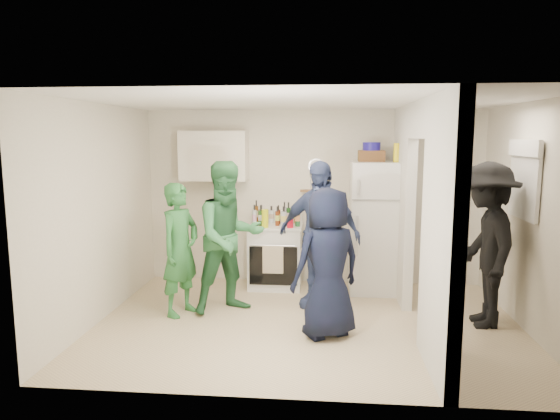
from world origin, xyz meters
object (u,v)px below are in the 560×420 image
object	(u,v)px
person_denim	(319,235)
blue_bowl	(372,146)
stove	(276,256)
person_green_left	(180,249)
person_green_center	(229,237)
person_nook	(486,245)
fridge	(377,227)
person_navy	(328,263)
wicker_basket	(371,156)
yellow_cup_stack_top	(397,153)

from	to	relation	value
person_denim	blue_bowl	bearing A→B (deg)	72.11
stove	blue_bowl	bearing A→B (deg)	0.88
person_green_left	person_green_center	bearing A→B (deg)	-49.37
person_denim	person_nook	bearing A→B (deg)	9.47
stove	fridge	distance (m)	1.47
stove	person_denim	size ratio (longest dim) A/B	0.49
person_green_left	person_navy	size ratio (longest dim) A/B	0.99
blue_bowl	person_green_center	xyz separation A→B (m)	(-1.76, -1.05, -1.07)
person_green_left	fridge	bearing A→B (deg)	-39.59
wicker_basket	stove	bearing A→B (deg)	-179.12
fridge	person_navy	size ratio (longest dim) A/B	1.11
blue_bowl	person_green_center	bearing A→B (deg)	-149.09
stove	person_green_center	distance (m)	1.22
wicker_basket	person_nook	world-z (taller)	wicker_basket
stove	person_green_center	size ratio (longest dim) A/B	0.49
person_denim	person_nook	world-z (taller)	person_nook
person_denim	person_navy	xyz separation A→B (m)	(0.11, -0.94, -0.12)
blue_bowl	person_green_left	distance (m)	2.88
person_green_center	stove	bearing A→B (deg)	33.22
yellow_cup_stack_top	person_nook	bearing A→B (deg)	-51.88
stove	wicker_basket	bearing A→B (deg)	0.88
yellow_cup_stack_top	person_green_left	distance (m)	3.06
person_denim	stove	bearing A→B (deg)	151.99
yellow_cup_stack_top	person_denim	size ratio (longest dim) A/B	0.14
stove	person_green_center	xyz separation A→B (m)	(-0.46, -1.03, 0.47)
fridge	wicker_basket	xyz separation A→B (m)	(-0.10, 0.05, 0.97)
stove	wicker_basket	size ratio (longest dim) A/B	2.56
stove	person_denim	bearing A→B (deg)	-51.19
wicker_basket	person_green_left	distance (m)	2.83
yellow_cup_stack_top	person_green_center	distance (m)	2.48
person_denim	person_navy	distance (m)	0.95
blue_bowl	yellow_cup_stack_top	size ratio (longest dim) A/B	0.96
fridge	yellow_cup_stack_top	size ratio (longest dim) A/B	7.14
blue_bowl	yellow_cup_stack_top	world-z (taller)	blue_bowl
fridge	person_green_left	xyz separation A→B (m)	(-2.42, -1.16, -0.10)
fridge	person_green_center	bearing A→B (deg)	-151.64
stove	yellow_cup_stack_top	xyz separation A→B (m)	(1.63, -0.13, 1.46)
fridge	person_green_left	bearing A→B (deg)	-154.34
person_navy	person_denim	bearing A→B (deg)	-113.95
yellow_cup_stack_top	person_green_center	xyz separation A→B (m)	(-2.08, -0.90, -0.99)
person_green_center	person_navy	distance (m)	1.37
person_navy	person_nook	size ratio (longest dim) A/B	0.87
person_green_center	yellow_cup_stack_top	bearing A→B (deg)	-9.53
person_green_center	person_nook	xyz separation A→B (m)	(2.94, -0.19, 0.01)
fridge	wicker_basket	world-z (taller)	wicker_basket
fridge	yellow_cup_stack_top	xyz separation A→B (m)	(0.22, -0.10, 1.02)
person_green_center	person_navy	bearing A→B (deg)	-62.73
fridge	person_denim	distance (m)	1.08
fridge	person_navy	distance (m)	1.81
person_green_center	person_denim	distance (m)	1.11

